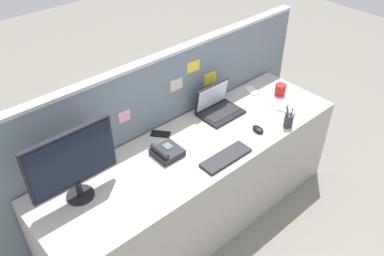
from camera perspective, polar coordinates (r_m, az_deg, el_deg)
ground_plane at (r=3.21m, az=0.61°, el=-12.51°), size 10.00×10.00×0.00m
desk at (r=2.95m, az=0.65°, el=-7.94°), size 2.29×0.67×0.72m
cubicle_divider at (r=2.99m, az=-4.15°, el=-0.44°), size 2.71×0.08×1.26m
desktop_monitor at (r=2.28m, az=-16.76°, el=-4.68°), size 0.52×0.16×0.46m
laptop at (r=3.00m, az=3.62°, el=3.13°), size 0.31×0.24×0.22m
desk_phone at (r=2.62m, az=-3.70°, el=-3.42°), size 0.17×0.18×0.08m
keyboard_main at (r=2.60m, az=4.86°, el=-4.22°), size 0.37×0.13×0.02m
computer_mouse_right_hand at (r=2.86m, az=9.41°, el=-0.18°), size 0.08×0.11×0.03m
pen_cup at (r=2.93m, az=13.61°, el=1.08°), size 0.07×0.07×0.19m
cell_phone_silver_slab at (r=3.12m, az=13.49°, el=2.49°), size 0.12×0.17×0.01m
cell_phone_white_slab at (r=3.31m, az=8.54°, el=5.31°), size 0.11×0.16×0.01m
cell_phone_black_slab at (r=2.80m, az=-4.51°, el=-0.85°), size 0.14×0.15×0.01m
coffee_mug at (r=3.29m, az=12.52°, el=5.41°), size 0.12×0.08×0.09m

